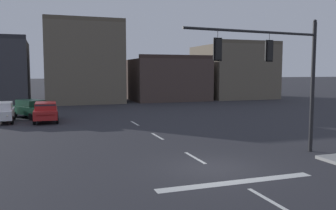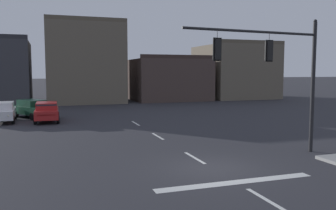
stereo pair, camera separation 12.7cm
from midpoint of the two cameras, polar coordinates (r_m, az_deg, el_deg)
ground_plane at (r=15.60m, az=7.04°, el=-10.00°), size 400.00×400.00×0.00m
stop_bar_paint at (r=13.91m, az=10.75°, el=-11.96°), size 6.40×0.50×0.01m
lane_centreline at (r=17.36m, az=4.10°, el=-8.37°), size 0.16×26.40×0.01m
signal_mast_near_side at (r=18.12m, az=17.14°, el=6.15°), size 7.48×0.82×6.72m
car_lot_nearside at (r=33.89m, az=-21.04°, el=-0.50°), size 3.78×4.70×1.61m
car_lot_middle at (r=32.04m, az=-25.10°, el=-0.98°), size 1.99×4.49×1.61m
car_lot_farside at (r=30.96m, az=-18.99°, el=-0.96°), size 2.01×4.50×1.61m
building_row at (r=50.52m, az=-6.15°, el=5.37°), size 43.74×10.80×10.68m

